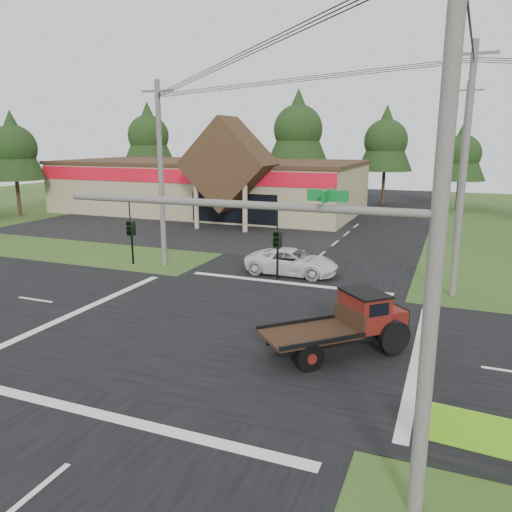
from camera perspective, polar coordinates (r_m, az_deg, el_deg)
The scene contains 19 objects.
ground at distance 19.81m, azimuth -2.86°, elevation -8.42°, with size 120.00×120.00×0.00m, color #2D4D1B.
road_ns at distance 19.81m, azimuth -2.86°, elevation -8.40°, with size 12.00×120.00×0.02m, color black.
road_ew at distance 19.80m, azimuth -2.86°, elevation -8.39°, with size 120.00×12.00×0.02m, color black.
parking_apron at distance 42.44m, azimuth -9.43°, elevation 3.11°, with size 28.00×14.00×0.02m, color black.
cvs_building at distance 52.08m, azimuth -5.13°, elevation 8.14°, with size 30.40×18.20×9.19m.
traffic_signal_mast at distance 9.84m, azimuth 9.66°, elevation -3.88°, with size 8.12×0.24×7.00m.
utility_pole_nr at distance 9.37m, azimuth 20.04°, elevation 2.28°, with size 2.00×0.30×11.00m.
utility_pole_nw at distance 29.36m, azimuth -10.83°, elevation 9.23°, with size 2.00×0.30×10.50m.
utility_pole_ne at distance 24.77m, azimuth 22.64°, elevation 8.94°, with size 2.00×0.30×11.50m.
utility_pole_n at distance 38.76m, azimuth 22.49°, elevation 9.89°, with size 2.00×0.30×11.20m.
tree_row_a at distance 68.13m, azimuth -12.22°, elevation 13.51°, with size 6.72×6.72×12.12m.
tree_row_b at distance 64.94m, azimuth -3.61°, elevation 12.62°, with size 5.60×5.60×10.10m.
tree_row_c at distance 60.40m, azimuth 4.83°, elevation 14.47°, with size 7.28×7.28×13.13m.
tree_row_d at distance 59.23m, azimuth 14.63°, elevation 12.83°, with size 6.16×6.16×11.11m.
tree_row_e at distance 56.74m, azimuth 22.45°, elevation 10.92°, with size 5.04×5.04×9.09m.
tree_side_w at distance 54.10m, azimuth -26.03°, elevation 11.24°, with size 5.60×5.60×10.10m.
antique_flatbed_truck at distance 17.54m, azimuth 9.33°, elevation -7.70°, with size 1.99×5.21×2.18m, color #4F170B, non-canonical shape.
roadside_banner at distance 13.04m, azimuth 27.11°, elevation -18.79°, with size 4.03×0.12×1.38m, color #66B117, non-canonical shape.
white_pickup at distance 27.59m, azimuth 4.12°, elevation -0.66°, with size 2.34×5.08×1.41m, color white.
Camera 1 is at (7.72, -16.73, 7.28)m, focal length 35.00 mm.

